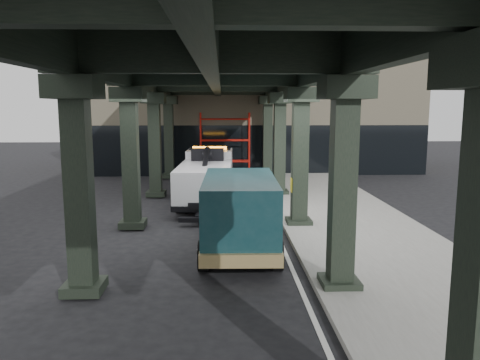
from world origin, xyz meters
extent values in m
plane|color=black|center=(0.00, 0.00, 0.00)|extent=(90.00, 90.00, 0.00)
cube|color=gray|center=(4.50, 2.00, 0.07)|extent=(5.00, 40.00, 0.15)
cube|color=silver|center=(1.70, 2.00, 0.01)|extent=(0.12, 38.00, 0.01)
cube|color=black|center=(2.60, -4.00, 2.50)|extent=(0.55, 0.55, 5.00)
cube|color=black|center=(2.60, -4.00, 4.75)|extent=(1.10, 1.10, 0.50)
cube|color=black|center=(2.60, -4.00, 0.18)|extent=(0.90, 0.90, 0.24)
cube|color=black|center=(2.60, 2.00, 2.50)|extent=(0.55, 0.55, 5.00)
cube|color=black|center=(2.60, 2.00, 4.75)|extent=(1.10, 1.10, 0.50)
cube|color=black|center=(2.60, 2.00, 0.18)|extent=(0.90, 0.90, 0.24)
cube|color=black|center=(2.60, 8.00, 2.50)|extent=(0.55, 0.55, 5.00)
cube|color=black|center=(2.60, 8.00, 4.75)|extent=(1.10, 1.10, 0.50)
cube|color=black|center=(2.60, 8.00, 0.18)|extent=(0.90, 0.90, 0.24)
cube|color=black|center=(2.60, 14.00, 2.50)|extent=(0.55, 0.55, 5.00)
cube|color=black|center=(2.60, 14.00, 4.75)|extent=(1.10, 1.10, 0.50)
cube|color=black|center=(2.60, 14.00, 0.18)|extent=(0.90, 0.90, 0.24)
cube|color=black|center=(-3.40, -4.00, 2.50)|extent=(0.55, 0.55, 5.00)
cube|color=black|center=(-3.40, -4.00, 4.75)|extent=(1.10, 1.10, 0.50)
cube|color=black|center=(-3.40, -4.00, 0.18)|extent=(0.90, 0.90, 0.24)
cube|color=black|center=(-3.40, 2.00, 2.50)|extent=(0.55, 0.55, 5.00)
cube|color=black|center=(-3.40, 2.00, 4.75)|extent=(1.10, 1.10, 0.50)
cube|color=black|center=(-3.40, 2.00, 0.18)|extent=(0.90, 0.90, 0.24)
cube|color=black|center=(-3.40, 8.00, 2.50)|extent=(0.55, 0.55, 5.00)
cube|color=black|center=(-3.40, 8.00, 4.75)|extent=(1.10, 1.10, 0.50)
cube|color=black|center=(-3.40, 8.00, 0.18)|extent=(0.90, 0.90, 0.24)
cube|color=black|center=(-3.40, 14.00, 2.50)|extent=(0.55, 0.55, 5.00)
cube|color=black|center=(-3.40, 14.00, 4.75)|extent=(1.10, 1.10, 0.50)
cube|color=black|center=(-3.40, 14.00, 0.18)|extent=(0.90, 0.90, 0.24)
cube|color=black|center=(2.60, 2.00, 5.55)|extent=(0.35, 32.00, 1.10)
cube|color=black|center=(-3.40, 2.00, 5.55)|extent=(0.35, 32.00, 1.10)
cube|color=black|center=(-0.40, 2.00, 5.55)|extent=(0.35, 32.00, 1.10)
cube|color=black|center=(-0.40, 2.00, 6.25)|extent=(7.40, 32.00, 0.30)
cube|color=#C6B793|center=(2.00, 20.00, 4.00)|extent=(22.00, 10.00, 8.00)
cylinder|color=red|center=(-1.50, 14.90, 2.00)|extent=(0.08, 0.08, 4.00)
cylinder|color=red|center=(-1.50, 14.10, 2.00)|extent=(0.08, 0.08, 4.00)
cylinder|color=red|center=(1.50, 14.90, 2.00)|extent=(0.08, 0.08, 4.00)
cylinder|color=red|center=(1.50, 14.10, 2.00)|extent=(0.08, 0.08, 4.00)
cylinder|color=red|center=(0.00, 14.90, 1.00)|extent=(3.00, 0.08, 0.08)
cylinder|color=red|center=(0.00, 14.90, 2.30)|extent=(3.00, 0.08, 0.08)
cylinder|color=red|center=(0.00, 14.90, 3.60)|extent=(3.00, 0.08, 0.08)
cube|color=black|center=(-0.88, 6.17, 0.65)|extent=(1.20, 6.95, 0.23)
cube|color=white|center=(-0.78, 8.52, 1.43)|extent=(2.25, 2.30, 1.66)
cube|color=white|center=(-0.74, 9.49, 0.97)|extent=(2.19, 0.73, 0.83)
cube|color=black|center=(-0.77, 8.75, 1.89)|extent=(2.08, 1.28, 0.78)
cube|color=white|center=(-0.92, 5.11, 1.25)|extent=(2.40, 4.70, 1.29)
cube|color=orange|center=(-0.79, 8.33, 2.35)|extent=(1.67, 0.32, 0.15)
cube|color=black|center=(-0.84, 6.95, 2.17)|extent=(1.50, 0.61, 0.55)
cylinder|color=black|center=(-0.91, 5.29, 1.94)|extent=(0.35, 3.23, 1.24)
cube|color=black|center=(-1.01, 2.76, 0.32)|extent=(0.33, 1.30, 0.17)
cube|color=black|center=(-1.04, 2.11, 0.28)|extent=(1.48, 0.29, 0.17)
cylinder|color=black|center=(-1.79, 8.84, 0.51)|extent=(0.36, 1.03, 1.01)
cylinder|color=silver|center=(-1.79, 8.84, 0.51)|extent=(0.38, 0.57, 0.56)
cylinder|color=black|center=(0.24, 8.76, 0.51)|extent=(0.36, 1.03, 1.01)
cylinder|color=silver|center=(0.24, 8.76, 0.51)|extent=(0.38, 0.57, 0.56)
cylinder|color=black|center=(-1.91, 5.79, 0.51)|extent=(0.36, 1.03, 1.01)
cylinder|color=silver|center=(-1.91, 5.79, 0.51)|extent=(0.38, 0.57, 0.56)
cylinder|color=black|center=(0.12, 5.71, 0.51)|extent=(0.36, 1.03, 1.01)
cylinder|color=silver|center=(0.12, 5.71, 0.51)|extent=(0.38, 0.57, 0.56)
cylinder|color=black|center=(-1.95, 4.60, 0.51)|extent=(0.36, 1.03, 1.01)
cylinder|color=silver|center=(-1.95, 4.60, 0.51)|extent=(0.38, 0.57, 0.56)
cylinder|color=black|center=(0.07, 4.51, 0.51)|extent=(0.36, 1.03, 1.01)
cylinder|color=silver|center=(0.07, 4.51, 0.51)|extent=(0.38, 0.57, 0.56)
cube|color=#103339|center=(0.39, 1.64, 0.94)|extent=(2.04, 1.13, 0.89)
cube|color=#103339|center=(0.33, -1.07, 1.33)|extent=(2.16, 4.48, 1.92)
cube|color=#9B844F|center=(0.34, -0.68, 0.54)|extent=(2.22, 5.57, 0.35)
cube|color=black|center=(0.38, 1.25, 1.73)|extent=(1.93, 0.46, 0.82)
cube|color=black|center=(0.34, -0.77, 1.82)|extent=(2.17, 3.59, 0.54)
cube|color=silver|center=(0.40, 2.16, 0.54)|extent=(1.97, 0.16, 0.30)
cylinder|color=black|center=(-0.60, 1.61, 0.41)|extent=(0.29, 0.83, 0.83)
cylinder|color=silver|center=(-0.60, 1.61, 0.41)|extent=(0.32, 0.46, 0.46)
cylinder|color=black|center=(1.37, 1.57, 0.41)|extent=(0.29, 0.83, 0.83)
cylinder|color=silver|center=(1.37, 1.57, 0.41)|extent=(0.32, 0.46, 0.46)
cylinder|color=black|center=(-0.68, -2.53, 0.41)|extent=(0.29, 0.83, 0.83)
cylinder|color=silver|center=(-0.68, -2.53, 0.41)|extent=(0.32, 0.46, 0.46)
cylinder|color=black|center=(1.29, -2.57, 0.41)|extent=(0.29, 0.83, 0.83)
cylinder|color=silver|center=(1.29, -2.57, 0.41)|extent=(0.32, 0.46, 0.46)
camera|label=1|loc=(-0.16, -14.51, 4.32)|focal=35.00mm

